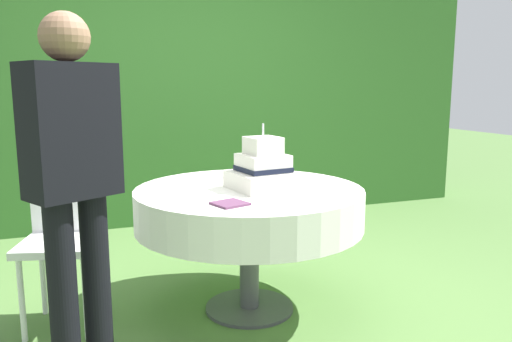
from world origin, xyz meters
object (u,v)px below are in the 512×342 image
Objects in this scene: serving_plate_near at (221,176)px; napkin_stack at (230,204)px; serving_plate_far at (312,183)px; garden_chair at (64,227)px; standing_person at (73,178)px; cake_table at (249,207)px; wedding_cake at (263,170)px.

napkin_stack is (-0.18, -0.75, -0.00)m from serving_plate_near.
serving_plate_near is 0.77m from napkin_stack.
serving_plate_far is 1.42m from garden_chair.
serving_plate_near and napkin_stack have the same top height.
garden_chair reaches higher than napkin_stack.
serving_plate_near is 0.07× the size of standing_person.
serving_plate_far is 0.67× the size of napkin_stack.
garden_chair reaches higher than cake_table.
cake_table is 0.43m from napkin_stack.
wedding_cake reaches higher than garden_chair.
standing_person is (0.07, -0.68, 0.39)m from garden_chair.
cake_table is at bearing 57.37° from napkin_stack.
napkin_stack is (-0.22, -0.35, 0.12)m from cake_table.
serving_plate_far is at bearing 3.46° from wedding_cake.
standing_person is (-1.32, -0.42, 0.19)m from serving_plate_far.
serving_plate_near is (-0.05, 0.40, 0.12)m from cake_table.
napkin_stack is 0.99m from garden_chair.
cake_table is at bearing 176.23° from serving_plate_far.
cake_table is 0.42m from serving_plate_near.
cake_table is at bearing -13.08° from garden_chair.
serving_plate_near reaches higher than cake_table.
standing_person is (-1.00, -0.40, 0.09)m from wedding_cake.
standing_person reaches higher than serving_plate_far.
cake_table is 0.40m from serving_plate_far.
standing_person is at bearing -84.47° from garden_chair.
garden_chair is at bearing -169.95° from serving_plate_near.
napkin_stack is at bearing -122.63° from cake_table.
wedding_cake is 3.59× the size of serving_plate_near.
wedding_cake is 0.33m from serving_plate_far.
standing_person is at bearing -158.27° from wedding_cake.
standing_person is (-0.93, -0.44, 0.31)m from cake_table.
serving_plate_far is 0.69m from napkin_stack.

